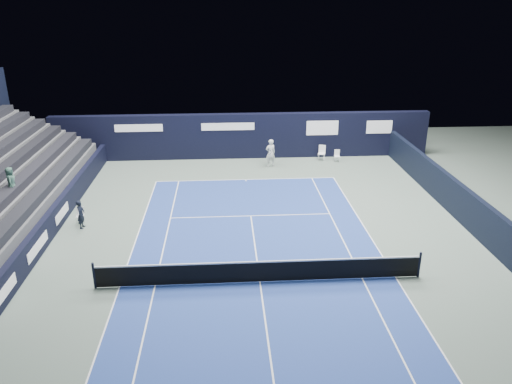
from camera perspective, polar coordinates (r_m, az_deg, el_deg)
ground at (r=21.78m, az=0.06°, el=-7.50°), size 48.00×48.00×0.00m
court_surface at (r=20.06m, az=0.45°, el=-10.25°), size 10.97×23.77×0.01m
enclosure_wall_right at (r=27.60m, az=21.77°, el=-0.61°), size 0.30×22.00×1.80m
folding_chair_back_a at (r=34.70m, az=7.55°, el=4.77°), size 0.58×0.60×1.04m
folding_chair_back_b at (r=34.57m, az=9.25°, el=4.22°), size 0.39×0.37×0.82m
line_judge_chair at (r=26.28m, az=-19.46°, el=-2.37°), size 0.39×0.37×0.84m
line_judge at (r=25.62m, az=-19.38°, el=-2.41°), size 0.39×0.55×1.43m
court_markings at (r=20.06m, az=0.45°, el=-10.24°), size 11.03×23.83×0.00m
tennis_net at (r=19.80m, az=0.46°, el=-9.01°), size 12.90×0.10×1.10m
back_sponsor_wall at (r=34.73m, az=-1.54°, el=6.44°), size 26.00×0.63×3.10m
side_barrier_left at (r=26.36m, az=-21.65°, el=-2.31°), size 0.33×22.00×1.20m
tennis_player at (r=32.98m, az=1.67°, el=4.49°), size 0.78×0.93×1.85m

